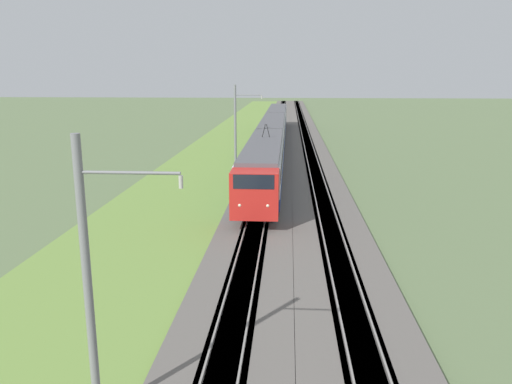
{
  "coord_description": "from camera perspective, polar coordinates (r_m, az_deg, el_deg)",
  "views": [
    {
      "loc": [
        -6.79,
        -1.88,
        8.97
      ],
      "look_at": [
        21.96,
        0.0,
        2.22
      ],
      "focal_mm": 35.0,
      "sensor_mm": 36.0,
      "label": 1
    }
  ],
  "objects": [
    {
      "name": "catenary_mast_mid",
      "position": [
        45.7,
        -2.31,
        7.22
      ],
      "size": [
        0.22,
        2.56,
        8.17
      ],
      "color": "slate",
      "rests_on": "ground"
    },
    {
      "name": "passenger_train",
      "position": [
        60.06,
        1.94,
        6.86
      ],
      "size": [
        65.4,
        2.87,
        5.04
      ],
      "rotation": [
        0.0,
        0.0,
        3.14
      ],
      "color": "red",
      "rests_on": "ground"
    },
    {
      "name": "catenary_mast_near",
      "position": [
        13.03,
        -18.42,
        -10.03
      ],
      "size": [
        0.22,
        2.56,
        7.68
      ],
      "color": "slate",
      "rests_on": "ground"
    },
    {
      "name": "track_adjacent",
      "position": [
        57.53,
        6.21,
        4.3
      ],
      "size": [
        240.0,
        1.57,
        0.45
      ],
      "color": "#4C4238",
      "rests_on": "ground"
    },
    {
      "name": "ballast_main",
      "position": [
        57.5,
        1.83,
        4.36
      ],
      "size": [
        240.0,
        4.4,
        0.3
      ],
      "color": "#605B56",
      "rests_on": "ground"
    },
    {
      "name": "grass_verge",
      "position": [
        57.99,
        -3.87,
        4.32
      ],
      "size": [
        240.0,
        10.34,
        0.12
      ],
      "color": "olive",
      "rests_on": "ground"
    },
    {
      "name": "track_main",
      "position": [
        57.5,
        1.83,
        4.37
      ],
      "size": [
        240.0,
        1.57,
        0.45
      ],
      "color": "#4C4238",
      "rests_on": "ground"
    },
    {
      "name": "ballast_adjacent",
      "position": [
        57.53,
        6.21,
        4.29
      ],
      "size": [
        240.0,
        4.4,
        0.3
      ],
      "color": "#605B56",
      "rests_on": "ground"
    }
  ]
}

